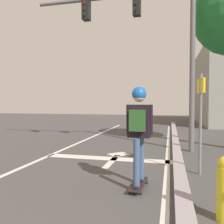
{
  "coord_description": "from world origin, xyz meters",
  "views": [
    {
      "loc": [
        3.44,
        0.32,
        1.49
      ],
      "look_at": [
        1.76,
        7.16,
        1.22
      ],
      "focal_mm": 38.1,
      "sensor_mm": 36.0,
      "label": 1
    }
  ],
  "objects": [
    {
      "name": "lane_line_curbside",
      "position": [
        3.38,
        6.0,
        0.0
      ],
      "size": [
        0.12,
        20.0,
        0.01
      ],
      "primitive_type": "cube",
      "color": "silver",
      "rests_on": "ground"
    },
    {
      "name": "curb_strip",
      "position": [
        3.63,
        6.0,
        0.07
      ],
      "size": [
        0.24,
        24.0,
        0.14
      ],
      "primitive_type": "cube",
      "color": "#9E9397",
      "rests_on": "ground"
    },
    {
      "name": "lane_arrow_stem",
      "position": [
        2.0,
        6.17,
        0.0
      ],
      "size": [
        0.16,
        1.4,
        0.01
      ],
      "primitive_type": "cube",
      "color": "silver",
      "rests_on": "ground"
    },
    {
      "name": "traffic_signal_mast",
      "position": [
        2.7,
        7.93,
        3.78
      ],
      "size": [
        5.17,
        0.34,
        5.31
      ],
      "color": "#5F5C5B",
      "rests_on": "ground"
    },
    {
      "name": "lane_line_center",
      "position": [
        0.12,
        6.0,
        0.0
      ],
      "size": [
        0.12,
        20.0,
        0.01
      ],
      "primitive_type": "cube",
      "color": "silver",
      "rests_on": "ground"
    },
    {
      "name": "street_sign_post",
      "position": [
        4.05,
        5.52,
        1.38
      ],
      "size": [
        0.12,
        0.44,
        2.1
      ],
      "color": "slate",
      "rests_on": "ground"
    },
    {
      "name": "stop_bar",
      "position": [
        1.83,
        6.43,
        0.0
      ],
      "size": [
        3.41,
        0.4,
        0.01
      ],
      "primitive_type": "cube",
      "color": "silver",
      "rests_on": "ground"
    },
    {
      "name": "skater",
      "position": [
        2.91,
        4.4,
        1.16
      ],
      "size": [
        0.47,
        0.63,
        1.69
      ],
      "color": "#3C5377",
      "rests_on": "skateboard"
    },
    {
      "name": "lane_arrow_head",
      "position": [
        2.0,
        7.02,
        0.0
      ],
      "size": [
        0.71,
        0.71,
        0.01
      ],
      "primitive_type": "cube",
      "rotation": [
        0.0,
        0.0,
        0.79
      ],
      "color": "silver",
      "rests_on": "ground"
    },
    {
      "name": "skateboard",
      "position": [
        2.92,
        4.42,
        0.07
      ],
      "size": [
        0.27,
        0.83,
        0.08
      ],
      "color": "black",
      "rests_on": "ground"
    }
  ]
}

